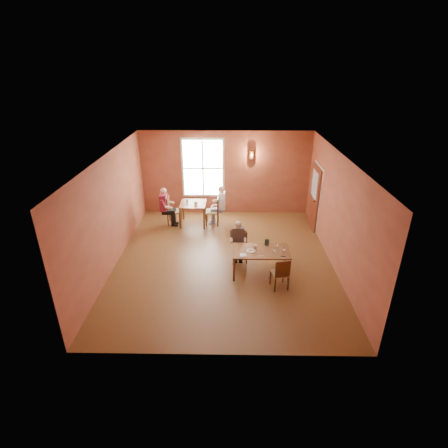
{
  "coord_description": "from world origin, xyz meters",
  "views": [
    {
      "loc": [
        0.15,
        -8.52,
        5.14
      ],
      "look_at": [
        0.0,
        0.2,
        1.05
      ],
      "focal_mm": 28.0,
      "sensor_mm": 36.0,
      "label": 1
    }
  ],
  "objects_px": {
    "chair_diner_main": "(241,248)",
    "diner_white": "(213,206)",
    "diner_maroon": "(173,206)",
    "chair_empty": "(280,273)",
    "second_table": "(193,214)",
    "chair_diner_white": "(212,211)",
    "diner_main": "(241,244)",
    "main_table": "(260,262)",
    "chair_diner_maroon": "(174,210)"
  },
  "relations": [
    {
      "from": "chair_diner_main",
      "to": "chair_empty",
      "type": "bearing_deg",
      "value": 125.91
    },
    {
      "from": "diner_maroon",
      "to": "second_table",
      "type": "bearing_deg",
      "value": 90.0
    },
    {
      "from": "main_table",
      "to": "chair_diner_maroon",
      "type": "height_order",
      "value": "chair_diner_maroon"
    },
    {
      "from": "main_table",
      "to": "chair_diner_main",
      "type": "distance_m",
      "value": 0.82
    },
    {
      "from": "diner_main",
      "to": "second_table",
      "type": "height_order",
      "value": "diner_main"
    },
    {
      "from": "diner_maroon",
      "to": "chair_diner_main",
      "type": "bearing_deg",
      "value": 42.73
    },
    {
      "from": "chair_empty",
      "to": "second_table",
      "type": "bearing_deg",
      "value": 110.59
    },
    {
      "from": "second_table",
      "to": "chair_diner_white",
      "type": "xyz_separation_m",
      "value": [
        0.65,
        0.0,
        0.11
      ]
    },
    {
      "from": "chair_diner_main",
      "to": "chair_empty",
      "type": "relative_size",
      "value": 0.96
    },
    {
      "from": "second_table",
      "to": "chair_diner_white",
      "type": "height_order",
      "value": "chair_diner_white"
    },
    {
      "from": "chair_diner_white",
      "to": "chair_diner_maroon",
      "type": "bearing_deg",
      "value": 90.0
    },
    {
      "from": "chair_diner_main",
      "to": "main_table",
      "type": "bearing_deg",
      "value": 127.57
    },
    {
      "from": "chair_diner_main",
      "to": "diner_white",
      "type": "distance_m",
      "value": 2.6
    },
    {
      "from": "chair_diner_main",
      "to": "second_table",
      "type": "height_order",
      "value": "chair_diner_main"
    },
    {
      "from": "main_table",
      "to": "diner_maroon",
      "type": "xyz_separation_m",
      "value": [
        -2.74,
        3.08,
        0.3
      ]
    },
    {
      "from": "chair_diner_main",
      "to": "diner_white",
      "type": "bearing_deg",
      "value": -70.0
    },
    {
      "from": "chair_diner_maroon",
      "to": "chair_empty",
      "type": "bearing_deg",
      "value": 40.27
    },
    {
      "from": "second_table",
      "to": "chair_diner_maroon",
      "type": "xyz_separation_m",
      "value": [
        -0.65,
        0.0,
        0.11
      ]
    },
    {
      "from": "chair_diner_white",
      "to": "chair_diner_main",
      "type": "bearing_deg",
      "value": -159.37
    },
    {
      "from": "diner_white",
      "to": "chair_diner_maroon",
      "type": "distance_m",
      "value": 1.34
    },
    {
      "from": "chair_empty",
      "to": "diner_maroon",
      "type": "bearing_deg",
      "value": 117.25
    },
    {
      "from": "chair_diner_main",
      "to": "second_table",
      "type": "xyz_separation_m",
      "value": [
        -1.56,
        2.43,
        -0.03
      ]
    },
    {
      "from": "chair_empty",
      "to": "diner_white",
      "type": "distance_m",
      "value": 4.12
    },
    {
      "from": "chair_empty",
      "to": "chair_diner_white",
      "type": "height_order",
      "value": "chair_diner_white"
    },
    {
      "from": "diner_main",
      "to": "chair_diner_white",
      "type": "relative_size",
      "value": 1.11
    },
    {
      "from": "chair_diner_white",
      "to": "diner_white",
      "type": "bearing_deg",
      "value": -90.0
    },
    {
      "from": "diner_main",
      "to": "chair_empty",
      "type": "xyz_separation_m",
      "value": [
        0.92,
        -1.24,
        -0.12
      ]
    },
    {
      "from": "main_table",
      "to": "diner_main",
      "type": "xyz_separation_m",
      "value": [
        -0.5,
        0.62,
        0.2
      ]
    },
    {
      "from": "chair_diner_main",
      "to": "chair_diner_maroon",
      "type": "relative_size",
      "value": 0.82
    },
    {
      "from": "chair_diner_main",
      "to": "chair_diner_white",
      "type": "xyz_separation_m",
      "value": [
        -0.91,
        2.43,
        0.08
      ]
    },
    {
      "from": "diner_white",
      "to": "chair_diner_maroon",
      "type": "relative_size",
      "value": 1.31
    },
    {
      "from": "chair_diner_white",
      "to": "second_table",
      "type": "bearing_deg",
      "value": 90.0
    },
    {
      "from": "second_table",
      "to": "diner_maroon",
      "type": "height_order",
      "value": "diner_maroon"
    },
    {
      "from": "diner_main",
      "to": "diner_maroon",
      "type": "relative_size",
      "value": 0.84
    },
    {
      "from": "chair_diner_main",
      "to": "chair_diner_maroon",
      "type": "height_order",
      "value": "chair_diner_maroon"
    },
    {
      "from": "chair_diner_white",
      "to": "diner_white",
      "type": "xyz_separation_m",
      "value": [
        0.03,
        0.0,
        0.16
      ]
    },
    {
      "from": "second_table",
      "to": "diner_maroon",
      "type": "xyz_separation_m",
      "value": [
        -0.68,
        0.0,
        0.26
      ]
    },
    {
      "from": "main_table",
      "to": "chair_diner_main",
      "type": "height_order",
      "value": "chair_diner_main"
    },
    {
      "from": "chair_diner_maroon",
      "to": "diner_maroon",
      "type": "height_order",
      "value": "diner_maroon"
    },
    {
      "from": "diner_white",
      "to": "diner_maroon",
      "type": "relative_size",
      "value": 1.01
    },
    {
      "from": "diner_white",
      "to": "chair_diner_maroon",
      "type": "bearing_deg",
      "value": 90.0
    },
    {
      "from": "diner_maroon",
      "to": "chair_empty",
      "type": "bearing_deg",
      "value": 40.54
    },
    {
      "from": "main_table",
      "to": "chair_diner_white",
      "type": "bearing_deg",
      "value": 114.67
    },
    {
      "from": "chair_diner_white",
      "to": "main_table",
      "type": "bearing_deg",
      "value": -155.33
    },
    {
      "from": "second_table",
      "to": "chair_empty",
      "type": "bearing_deg",
      "value": -56.12
    },
    {
      "from": "chair_empty",
      "to": "chair_diner_maroon",
      "type": "xyz_separation_m",
      "value": [
        -3.14,
        3.7,
        0.07
      ]
    },
    {
      "from": "main_table",
      "to": "diner_white",
      "type": "relative_size",
      "value": 1.14
    },
    {
      "from": "diner_main",
      "to": "second_table",
      "type": "relative_size",
      "value": 1.25
    },
    {
      "from": "chair_empty",
      "to": "chair_diner_main",
      "type": "bearing_deg",
      "value": 112.62
    },
    {
      "from": "chair_diner_white",
      "to": "diner_main",
      "type": "bearing_deg",
      "value": -159.61
    }
  ]
}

